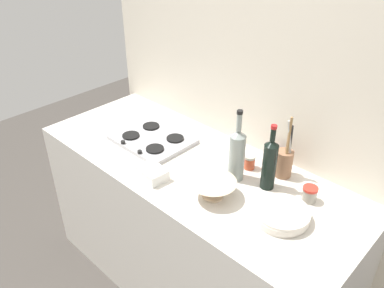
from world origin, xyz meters
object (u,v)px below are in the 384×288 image
at_px(mixing_bowl, 213,188).
at_px(condiment_jar_rear, 310,194).
at_px(condiment_jar_spare, 250,162).
at_px(wine_bottle_leftmost, 269,163).
at_px(butter_dish, 153,173).
at_px(condiment_jar_front, 270,155).
at_px(utensil_crock, 284,161).
at_px(stovetop_hob, 153,139).
at_px(wine_bottle_mid_left, 237,154).
at_px(plate_stack, 281,215).

height_order(mixing_bowl, condiment_jar_rear, mixing_bowl).
bearing_deg(condiment_jar_spare, wine_bottle_leftmost, -23.44).
xyz_separation_m(butter_dish, condiment_jar_spare, (0.29, 0.39, 0.01)).
bearing_deg(condiment_jar_front, utensil_crock, -20.00).
relative_size(butter_dish, condiment_jar_front, 1.28).
bearing_deg(utensil_crock, stovetop_hob, -161.96).
relative_size(wine_bottle_mid_left, utensil_crock, 1.13).
relative_size(utensil_crock, condiment_jar_front, 2.95).
xyz_separation_m(wine_bottle_mid_left, mixing_bowl, (0.02, -0.19, -0.09)).
bearing_deg(stovetop_hob, condiment_jar_spare, 16.72).
bearing_deg(utensil_crock, wine_bottle_mid_left, -131.04).
height_order(plate_stack, condiment_jar_rear, condiment_jar_rear).
distance_m(plate_stack, wine_bottle_leftmost, 0.25).
distance_m(plate_stack, condiment_jar_front, 0.42).
xyz_separation_m(utensil_crock, condiment_jar_front, (-0.10, 0.04, -0.03)).
bearing_deg(butter_dish, mixing_bowl, 17.19).
distance_m(utensil_crock, condiment_jar_rear, 0.21).
height_order(utensil_crock, condiment_jar_rear, utensil_crock).
distance_m(wine_bottle_mid_left, condiment_jar_front, 0.24).
bearing_deg(wine_bottle_mid_left, condiment_jar_front, 76.60).
distance_m(plate_stack, condiment_jar_spare, 0.39).
distance_m(stovetop_hob, utensil_crock, 0.74).
distance_m(wine_bottle_mid_left, utensil_crock, 0.24).
bearing_deg(plate_stack, wine_bottle_leftmost, 139.92).
height_order(wine_bottle_leftmost, wine_bottle_mid_left, wine_bottle_mid_left).
distance_m(wine_bottle_leftmost, wine_bottle_mid_left, 0.16).
bearing_deg(stovetop_hob, plate_stack, -3.07).
relative_size(utensil_crock, condiment_jar_spare, 4.49).
xyz_separation_m(condiment_jar_front, condiment_jar_spare, (-0.05, -0.10, -0.02)).
xyz_separation_m(mixing_bowl, condiment_jar_front, (0.04, 0.40, 0.01)).
relative_size(wine_bottle_mid_left, butter_dish, 2.59).
bearing_deg(condiment_jar_rear, plate_stack, -96.79).
xyz_separation_m(wine_bottle_leftmost, condiment_jar_rear, (0.19, 0.05, -0.10)).
height_order(wine_bottle_mid_left, condiment_jar_spare, wine_bottle_mid_left).
height_order(stovetop_hob, mixing_bowl, mixing_bowl).
bearing_deg(butter_dish, utensil_crock, 45.84).
bearing_deg(wine_bottle_leftmost, butter_dish, -143.44).
bearing_deg(utensil_crock, condiment_jar_front, 160.00).
relative_size(wine_bottle_leftmost, condiment_jar_spare, 4.57).
height_order(plate_stack, condiment_jar_spare, condiment_jar_spare).
xyz_separation_m(plate_stack, utensil_crock, (-0.17, 0.27, 0.06)).
height_order(utensil_crock, condiment_jar_front, utensil_crock).
xyz_separation_m(stovetop_hob, condiment_jar_spare, (0.55, 0.16, 0.02)).
distance_m(stovetop_hob, wine_bottle_leftmost, 0.71).
xyz_separation_m(stovetop_hob, butter_dish, (0.26, -0.23, 0.01)).
relative_size(plate_stack, condiment_jar_spare, 3.31).
bearing_deg(wine_bottle_leftmost, condiment_jar_front, 120.68).
bearing_deg(mixing_bowl, stovetop_hob, 166.55).
xyz_separation_m(wine_bottle_mid_left, condiment_jar_rear, (0.35, 0.09, -0.10)).
height_order(stovetop_hob, wine_bottle_mid_left, wine_bottle_mid_left).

